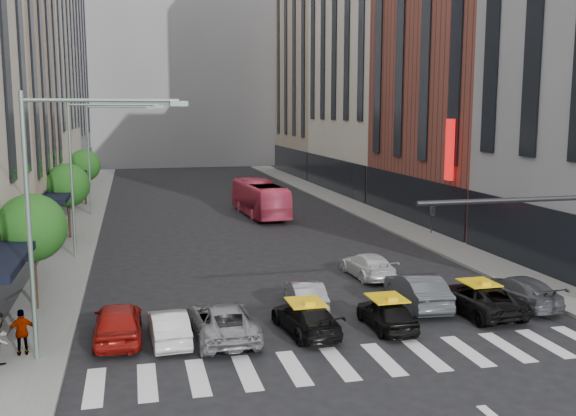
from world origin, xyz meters
TOP-DOWN VIEW (x-y plane):
  - ground at (0.00, 0.00)m, footprint 160.00×160.00m
  - sidewalk_left at (-11.50, 30.00)m, footprint 3.00×96.00m
  - sidewalk_right at (11.50, 30.00)m, footprint 3.00×96.00m
  - building_left_c at (-17.00, 46.00)m, footprint 8.00×20.00m
  - building_left_d at (-17.00, 65.00)m, footprint 8.00×18.00m
  - building_right_b at (17.00, 27.00)m, footprint 8.00×18.00m
  - building_right_d at (17.00, 65.00)m, footprint 8.00×18.00m
  - building_far at (0.00, 85.00)m, footprint 30.00×10.00m
  - tree_near at (-11.80, 10.00)m, footprint 2.88×2.88m
  - tree_mid at (-11.80, 26.00)m, footprint 2.88×2.88m
  - tree_far at (-11.80, 42.00)m, footprint 2.88×2.88m
  - streetlamp_near at (-10.04, 4.00)m, footprint 5.38×0.25m
  - streetlamp_mid at (-10.04, 20.00)m, footprint 5.38×0.25m
  - streetlamp_far at (-10.04, 36.00)m, footprint 5.38×0.25m
  - liberty_sign at (12.60, 20.00)m, footprint 0.30×0.70m
  - car_red at (-8.33, 5.56)m, footprint 1.78×4.36m
  - car_white_front at (-6.52, 4.92)m, footprint 1.51×3.81m
  - car_silver at (-4.50, 4.90)m, footprint 2.39×4.94m
  - taxi_left at (-1.32, 4.68)m, footprint 2.17×4.36m
  - taxi_center at (1.90, 4.41)m, footprint 1.48×3.64m
  - car_grey_mid at (4.30, 6.77)m, footprint 1.93×4.69m
  - taxi_right at (6.44, 5.34)m, footprint 2.41×4.83m
  - car_grey_curb at (8.71, 5.91)m, footprint 2.13×4.67m
  - car_row2_left at (-0.53, 7.65)m, footprint 1.62×3.95m
  - car_row2_right at (4.02, 12.11)m, footprint 1.96×4.38m
  - bus at (2.45, 32.74)m, footprint 3.04×10.43m
  - pedestrian_far at (-11.50, 4.50)m, footprint 1.00×0.54m

SIDE VIEW (x-z plane):
  - ground at x=0.00m, z-range 0.00..0.00m
  - sidewalk_left at x=-11.50m, z-range 0.00..0.15m
  - sidewalk_right at x=11.50m, z-range 0.00..0.15m
  - taxi_left at x=-1.32m, z-range 0.00..1.22m
  - car_white_front at x=-6.52m, z-range 0.00..1.23m
  - taxi_center at x=1.90m, z-range 0.00..1.24m
  - car_row2_right at x=4.02m, z-range 0.00..1.25m
  - car_row2_left at x=-0.53m, z-range 0.00..1.27m
  - taxi_right at x=6.44m, z-range 0.00..1.31m
  - car_grey_curb at x=8.71m, z-range 0.00..1.32m
  - car_silver at x=-4.50m, z-range 0.00..1.36m
  - car_red at x=-8.33m, z-range 0.00..1.48m
  - car_grey_mid at x=4.30m, z-range 0.00..1.51m
  - pedestrian_far at x=-11.50m, z-range 0.15..1.77m
  - bus at x=2.45m, z-range 0.00..2.87m
  - tree_near at x=-11.80m, z-range 1.18..6.13m
  - tree_mid at x=-11.80m, z-range 1.18..6.13m
  - tree_far at x=-11.80m, z-range 1.18..6.13m
  - streetlamp_near at x=-10.04m, z-range 1.40..10.40m
  - streetlamp_mid at x=-10.04m, z-range 1.40..10.40m
  - streetlamp_far at x=-10.04m, z-range 1.40..10.40m
  - liberty_sign at x=12.60m, z-range 4.00..8.00m
  - building_right_b at x=17.00m, z-range 0.00..26.00m
  - building_right_d at x=17.00m, z-range 0.00..28.00m
  - building_left_d at x=-17.00m, z-range 0.00..30.00m
  - building_left_c at x=-17.00m, z-range 0.00..36.00m
  - building_far at x=0.00m, z-range 0.00..36.00m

